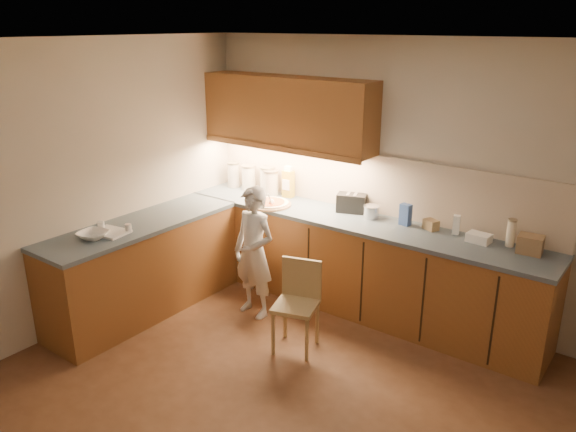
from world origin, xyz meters
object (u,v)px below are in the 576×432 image
object	(u,v)px
oil_jug	(288,183)
toaster	(352,203)
wooden_chair	(298,298)
pizza_on_board	(270,203)
child	(254,252)

from	to	relation	value
oil_jug	toaster	size ratio (longest dim) A/B	1.06
wooden_chair	oil_jug	distance (m)	1.60
pizza_on_board	toaster	xyz separation A→B (m)	(0.78, 0.32, 0.07)
toaster	pizza_on_board	bearing A→B (deg)	-177.06
child	wooden_chair	xyz separation A→B (m)	(0.68, -0.22, -0.18)
wooden_chair	toaster	world-z (taller)	toaster
oil_jug	toaster	xyz separation A→B (m)	(0.80, -0.03, -0.06)
wooden_chair	toaster	bearing A→B (deg)	80.11
child	wooden_chair	size ratio (longest dim) A/B	1.63
pizza_on_board	wooden_chair	bearing A→B (deg)	-40.17
pizza_on_board	toaster	distance (m)	0.85
oil_jug	toaster	distance (m)	0.81
pizza_on_board	wooden_chair	xyz separation A→B (m)	(0.92, -0.78, -0.48)
child	oil_jug	size ratio (longest dim) A/B	3.75
oil_jug	wooden_chair	bearing A→B (deg)	-50.12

